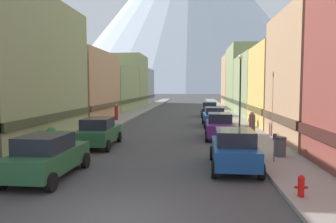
% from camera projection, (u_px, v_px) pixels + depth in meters
% --- Properties ---
extents(ground_plane, '(400.00, 400.00, 0.00)m').
position_uv_depth(ground_plane, '(119.00, 220.00, 8.79)').
color(ground_plane, '#404040').
extents(sidewalk_left, '(2.50, 100.00, 0.15)m').
position_uv_depth(sidewalk_left, '(135.00, 113.00, 44.08)').
color(sidewalk_left, gray).
rests_on(sidewalk_left, ground).
extents(sidewalk_right, '(2.50, 100.00, 0.15)m').
position_uv_depth(sidewalk_right, '(226.00, 113.00, 43.02)').
color(sidewalk_right, gray).
rests_on(sidewalk_right, ground).
extents(storefront_left_1, '(6.53, 12.90, 9.77)m').
position_uv_depth(storefront_left_1, '(13.00, 71.00, 22.25)').
color(storefront_left_1, '#8C9966').
rests_on(storefront_left_1, ground).
extents(storefront_left_2, '(7.14, 11.95, 7.46)m').
position_uv_depth(storefront_left_2, '(77.00, 87.00, 35.19)').
color(storefront_left_2, tan).
rests_on(storefront_left_2, ground).
extents(storefront_left_3, '(9.95, 13.82, 6.47)m').
position_uv_depth(storefront_left_3, '(100.00, 90.00, 48.49)').
color(storefront_left_3, '#8C9966').
rests_on(storefront_left_3, ground).
extents(storefront_left_4, '(8.69, 9.96, 9.51)m').
position_uv_depth(storefront_left_4, '(122.00, 82.00, 60.36)').
color(storefront_left_4, '#8C9966').
rests_on(storefront_left_4, ground).
extents(storefront_left_5, '(10.14, 9.62, 7.47)m').
position_uv_depth(storefront_left_5, '(129.00, 87.00, 70.23)').
color(storefront_left_5, '#99A5B2').
rests_on(storefront_left_5, ground).
extents(storefront_right_1, '(6.99, 8.38, 8.51)m').
position_uv_depth(storefront_right_1, '(333.00, 80.00, 20.50)').
color(storefront_right_1, tan).
rests_on(storefront_right_1, ground).
extents(storefront_right_2, '(6.98, 8.01, 7.46)m').
position_uv_depth(storefront_right_2, '(292.00, 87.00, 29.12)').
color(storefront_right_2, '#D8B259').
rests_on(storefront_right_2, ground).
extents(storefront_right_3, '(7.97, 12.68, 7.56)m').
position_uv_depth(storefront_right_3, '(271.00, 87.00, 39.54)').
color(storefront_right_3, '#8C9966').
rests_on(storefront_right_3, ground).
extents(storefront_right_4, '(7.77, 11.27, 10.15)m').
position_uv_depth(storefront_right_4, '(252.00, 79.00, 51.67)').
color(storefront_right_4, '#8C9966').
rests_on(storefront_right_4, ground).
extents(storefront_right_5, '(7.78, 9.90, 9.73)m').
position_uv_depth(storefront_right_5, '(242.00, 81.00, 62.55)').
color(storefront_right_5, tan).
rests_on(storefront_right_5, ground).
extents(car_left_0, '(2.14, 4.43, 1.78)m').
position_uv_depth(car_left_0, '(47.00, 156.00, 12.76)').
color(car_left_0, '#265933').
rests_on(car_left_0, ground).
extents(car_left_1, '(2.21, 4.47, 1.78)m').
position_uv_depth(car_left_1, '(99.00, 132.00, 19.51)').
color(car_left_1, '#265933').
rests_on(car_left_1, ground).
extents(car_right_0, '(2.17, 4.45, 1.78)m').
position_uv_depth(car_right_0, '(234.00, 149.00, 14.20)').
color(car_right_0, '#19478C').
rests_on(car_right_0, ground).
extents(car_right_1, '(2.15, 4.44, 1.78)m').
position_uv_depth(car_right_1, '(220.00, 126.00, 22.65)').
color(car_right_1, '#591E72').
rests_on(car_right_1, ground).
extents(car_right_2, '(2.16, 4.45, 1.78)m').
position_uv_depth(car_right_2, '(214.00, 117.00, 29.66)').
color(car_right_2, '#19478C').
rests_on(car_right_2, ground).
extents(car_right_3, '(2.08, 4.41, 1.78)m').
position_uv_depth(car_right_3, '(209.00, 109.00, 39.22)').
color(car_right_3, black).
rests_on(car_right_3, ground).
extents(fire_hydrant_near, '(0.40, 0.22, 0.70)m').
position_uv_depth(fire_hydrant_near, '(301.00, 185.00, 10.20)').
color(fire_hydrant_near, red).
rests_on(fire_hydrant_near, sidewalk_right).
extents(parking_meter_near, '(0.14, 0.10, 1.33)m').
position_uv_depth(parking_meter_near, '(274.00, 144.00, 14.89)').
color(parking_meter_near, '#595960').
rests_on(parking_meter_near, sidewalk_right).
extents(trash_bin_right, '(0.59, 0.59, 0.98)m').
position_uv_depth(trash_bin_right, '(280.00, 147.00, 16.12)').
color(trash_bin_right, '#4C5156').
rests_on(trash_bin_right, sidewalk_right).
extents(potted_plant_0, '(0.64, 0.64, 0.91)m').
position_uv_depth(potted_plant_0, '(252.00, 121.00, 27.95)').
color(potted_plant_0, '#4C4C51').
rests_on(potted_plant_0, sidewalk_right).
extents(potted_plant_1, '(0.64, 0.64, 0.96)m').
position_uv_depth(potted_plant_1, '(51.00, 133.00, 20.22)').
color(potted_plant_1, brown).
rests_on(potted_plant_1, sidewalk_left).
extents(pedestrian_0, '(0.36, 0.36, 1.69)m').
position_uv_depth(pedestrian_0, '(251.00, 123.00, 23.91)').
color(pedestrian_0, maroon).
rests_on(pedestrian_0, sidewalk_right).
extents(pedestrian_1, '(0.36, 0.36, 1.71)m').
position_uv_depth(pedestrian_1, '(253.00, 124.00, 23.35)').
color(pedestrian_1, brown).
rests_on(pedestrian_1, sidewalk_right).
extents(pedestrian_2, '(0.36, 0.36, 1.69)m').
position_uv_depth(pedestrian_2, '(116.00, 113.00, 33.82)').
color(pedestrian_2, maroon).
rests_on(pedestrian_2, sidewalk_left).
extents(streetlamp_right, '(0.36, 0.36, 5.86)m').
position_uv_depth(streetlamp_right, '(240.00, 82.00, 23.43)').
color(streetlamp_right, black).
rests_on(streetlamp_right, sidewalk_right).
extents(mountain_backdrop, '(212.84, 212.84, 134.02)m').
position_uv_depth(mountain_backdrop, '(190.00, 9.00, 262.14)').
color(mountain_backdrop, silver).
rests_on(mountain_backdrop, ground).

